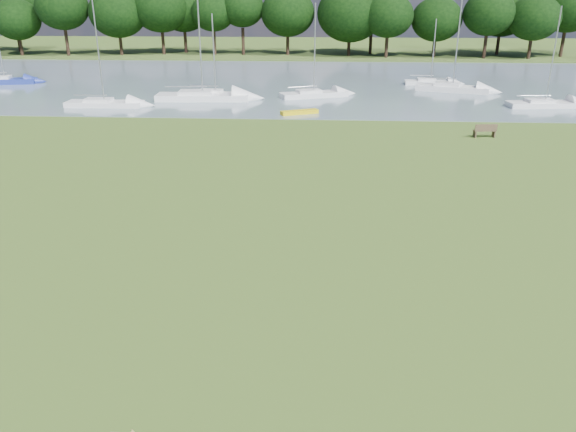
# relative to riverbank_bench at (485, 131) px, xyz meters

# --- Properties ---
(ground) EXTENTS (220.00, 220.00, 0.00)m
(ground) POSITION_rel_riverbank_bench_xyz_m (-13.87, -16.94, -0.48)
(ground) COLOR #546C28
(river) EXTENTS (220.00, 40.00, 0.10)m
(river) POSITION_rel_riverbank_bench_xyz_m (-13.87, 25.06, -0.48)
(river) COLOR slate
(river) RESTS_ON ground
(far_bank) EXTENTS (220.00, 20.00, 0.40)m
(far_bank) POSITION_rel_riverbank_bench_xyz_m (-13.87, 55.06, -0.48)
(far_bank) COLOR #4C6626
(far_bank) RESTS_ON ground
(riverbank_bench) EXTENTS (1.59, 0.63, 0.96)m
(riverbank_bench) POSITION_rel_riverbank_bench_xyz_m (0.00, 0.00, 0.00)
(riverbank_bench) COLOR brown
(riverbank_bench) RESTS_ON ground
(kayak) EXTENTS (3.17, 1.97, 0.32)m
(kayak) POSITION_rel_riverbank_bench_xyz_m (-13.21, 7.06, -0.27)
(kayak) COLOR yellow
(kayak) RESTS_ON river
(tree_line) EXTENTS (117.08, 9.10, 11.01)m
(tree_line) POSITION_rel_riverbank_bench_xyz_m (-26.78, 51.06, 6.11)
(tree_line) COLOR black
(tree_line) RESTS_ON far_bank
(sailboat_0) EXTENTS (6.37, 2.46, 7.58)m
(sailboat_0) POSITION_rel_riverbank_bench_xyz_m (-21.55, 14.12, 0.03)
(sailboat_0) COLOR white
(sailboat_0) RESTS_ON river
(sailboat_2) EXTENTS (6.69, 4.06, 8.49)m
(sailboat_2) POSITION_rel_riverbank_bench_xyz_m (-12.24, 15.18, 0.01)
(sailboat_2) COLOR white
(sailboat_2) RESTS_ON river
(sailboat_4) EXTENTS (8.70, 2.92, 10.62)m
(sailboat_4) POSITION_rel_riverbank_bench_xyz_m (-22.59, 12.98, 0.09)
(sailboat_4) COLOR white
(sailboat_4) RESTS_ON river
(sailboat_5) EXTENTS (6.69, 1.90, 8.77)m
(sailboat_5) POSITION_rel_riverbank_bench_xyz_m (-30.58, 9.33, -0.02)
(sailboat_5) COLOR white
(sailboat_5) RESTS_ON river
(sailboat_6) EXTENTS (5.55, 1.79, 6.80)m
(sailboat_6) POSITION_rel_riverbank_bench_xyz_m (0.30, 23.72, -0.02)
(sailboat_6) COLOR white
(sailboat_6) RESTS_ON river
(sailboat_7) EXTENTS (7.43, 4.25, 9.22)m
(sailboat_7) POSITION_rel_riverbank_bench_xyz_m (1.75, 19.49, 0.08)
(sailboat_7) COLOR white
(sailboat_7) RESTS_ON river
(sailboat_8) EXTENTS (6.73, 2.55, 8.34)m
(sailboat_8) POSITION_rel_riverbank_bench_xyz_m (8.12, 11.48, -0.02)
(sailboat_8) COLOR white
(sailboat_8) RESTS_ON river
(sailboat_9) EXTENTS (6.67, 3.18, 8.87)m
(sailboat_9) POSITION_rel_riverbank_bench_xyz_m (-46.28, 21.49, 0.09)
(sailboat_9) COLOR navy
(sailboat_9) RESTS_ON river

